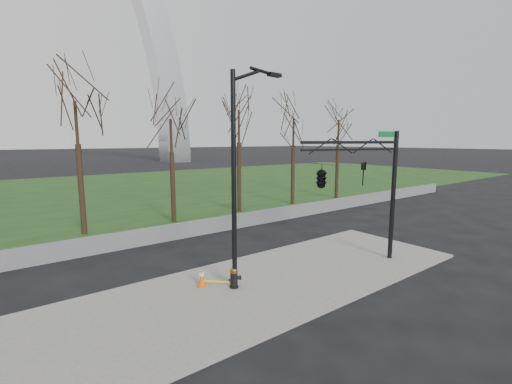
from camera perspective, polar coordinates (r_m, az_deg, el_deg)
ground at (r=14.21m, az=2.43°, el=-14.66°), size 500.00×500.00×0.00m
sidewalk at (r=14.19m, az=2.44°, el=-14.48°), size 18.00×6.00×0.10m
grass_strip at (r=41.26m, az=-25.30°, el=-0.07°), size 120.00×40.00×0.06m
guardrail at (r=20.53m, az=-12.09°, el=-6.19°), size 60.00×0.30×0.90m
gateway_arch at (r=89.57m, az=-33.53°, el=24.64°), size 66.00×6.00×65.00m
tree_row at (r=23.10m, az=-20.11°, el=4.61°), size 42.94×4.00×8.46m
fire_hydrant at (r=13.43m, az=-3.59°, el=-13.84°), size 0.53×0.34×0.84m
traffic_cone at (r=13.71m, az=-8.89°, el=-13.73°), size 0.40×0.40×0.65m
street_light at (r=12.59m, az=-2.86°, el=4.41°), size 2.39×0.37×8.21m
traffic_signal_mast at (r=14.85m, az=13.10°, el=2.70°), size 4.99×2.54×6.00m
caution_tape at (r=13.61m, az=-6.22°, el=-14.38°), size 0.92×0.88×0.43m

